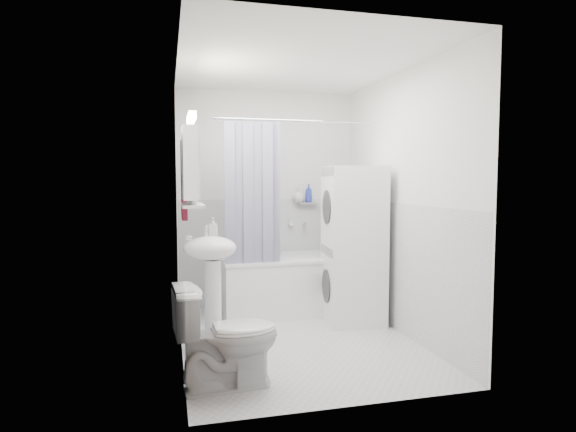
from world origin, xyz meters
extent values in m
plane|color=silver|center=(0.00, 0.00, 0.00)|extent=(2.60, 2.60, 0.00)
plane|color=silver|center=(0.00, 1.30, 1.20)|extent=(2.00, 0.00, 2.00)
plane|color=silver|center=(0.00, -1.30, 1.20)|extent=(2.00, 0.00, 2.00)
plane|color=silver|center=(-1.00, 0.00, 1.20)|extent=(0.00, 2.60, 2.60)
plane|color=silver|center=(1.00, 0.00, 1.20)|extent=(0.00, 2.60, 2.60)
plane|color=white|center=(0.00, 0.00, 2.40)|extent=(2.60, 2.60, 0.00)
plane|color=silver|center=(0.00, 1.29, 0.60)|extent=(1.98, 0.00, 1.98)
plane|color=silver|center=(-0.99, 0.00, 0.60)|extent=(0.00, 2.58, 2.58)
plane|color=silver|center=(0.99, 0.00, 0.60)|extent=(0.00, 2.58, 2.58)
plane|color=brown|center=(-0.98, -0.88, 1.00)|extent=(0.00, 2.00, 2.00)
cylinder|color=silver|center=(-0.95, -0.55, 1.00)|extent=(0.04, 0.04, 0.04)
cube|color=white|center=(0.22, 0.92, 0.29)|extent=(1.56, 0.73, 0.57)
cube|color=white|center=(0.22, 0.92, 0.59)|extent=(1.58, 0.75, 0.03)
cube|color=silver|center=(0.22, 0.92, 0.47)|extent=(1.38, 0.55, 0.20)
cylinder|color=silver|center=(0.42, 1.25, 0.92)|extent=(0.04, 0.12, 0.04)
cylinder|color=silver|center=(0.22, 0.61, 2.00)|extent=(1.76, 0.02, 0.02)
cube|color=#131343|center=(-0.51, 0.61, 1.25)|extent=(0.10, 0.02, 1.45)
cube|color=#131343|center=(-0.42, 0.61, 1.25)|extent=(0.10, 0.02, 1.45)
cube|color=#131343|center=(-0.33, 0.61, 1.25)|extent=(0.10, 0.02, 1.45)
cube|color=#131343|center=(-0.24, 0.61, 1.25)|extent=(0.10, 0.02, 1.45)
cube|color=#131343|center=(-0.15, 0.61, 1.25)|extent=(0.10, 0.02, 1.45)
cube|color=#131343|center=(-0.06, 0.61, 1.25)|extent=(0.10, 0.02, 1.45)
ellipsoid|color=white|center=(-0.76, -0.03, 0.85)|extent=(0.44, 0.37, 0.20)
cylinder|color=white|center=(-0.74, -0.03, 0.38)|extent=(0.14, 0.14, 0.75)
cylinder|color=silver|center=(-0.78, 0.11, 0.97)|extent=(0.03, 0.03, 0.14)
cylinder|color=silver|center=(-0.78, 0.07, 1.03)|extent=(0.02, 0.10, 0.02)
cube|color=white|center=(-0.91, 0.10, 1.55)|extent=(0.12, 0.50, 0.60)
cube|color=white|center=(-0.84, 0.10, 1.55)|extent=(0.01, 0.47, 0.57)
cube|color=#FFEABF|center=(-0.89, 0.10, 1.93)|extent=(0.06, 0.45, 0.06)
cube|color=silver|center=(-0.89, 0.10, 1.20)|extent=(0.18, 0.54, 0.02)
cube|color=silver|center=(0.47, 1.24, 1.15)|extent=(0.22, 0.06, 0.02)
cube|color=#530D15|center=(-0.94, 0.67, 1.41)|extent=(0.05, 0.32, 0.76)
cube|color=#530D15|center=(-0.91, 0.67, 1.76)|extent=(0.03, 0.28, 0.08)
cylinder|color=silver|center=(-0.95, 0.67, 1.80)|extent=(0.02, 0.04, 0.02)
cube|color=white|center=(0.68, 0.39, 0.39)|extent=(0.60, 0.60, 0.77)
cylinder|color=#2D2D33|center=(0.40, 0.39, 0.38)|extent=(0.06, 0.33, 0.33)
cube|color=gray|center=(0.40, 0.39, 0.73)|extent=(0.06, 0.48, 0.08)
cube|color=white|center=(0.68, 0.39, 1.16)|extent=(0.60, 0.60, 0.77)
cylinder|color=#2D2D33|center=(0.40, 0.39, 1.15)|extent=(0.06, 0.33, 0.33)
cube|color=gray|center=(0.40, 0.39, 1.50)|extent=(0.06, 0.48, 0.08)
imported|color=white|center=(-0.72, -0.82, 0.35)|extent=(0.74, 0.45, 0.70)
imported|color=gray|center=(-0.71, 0.25, 0.95)|extent=(0.08, 0.17, 0.08)
imported|color=gray|center=(-0.89, -0.05, 1.25)|extent=(0.07, 0.18, 0.07)
imported|color=gray|center=(-0.89, 0.22, 1.26)|extent=(0.10, 0.09, 0.10)
imported|color=gray|center=(0.35, 1.24, 1.23)|extent=(0.13, 0.17, 0.13)
imported|color=#2938A5|center=(0.47, 1.24, 1.20)|extent=(0.08, 0.21, 0.08)
camera|label=1|loc=(-1.09, -4.02, 1.41)|focal=30.00mm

